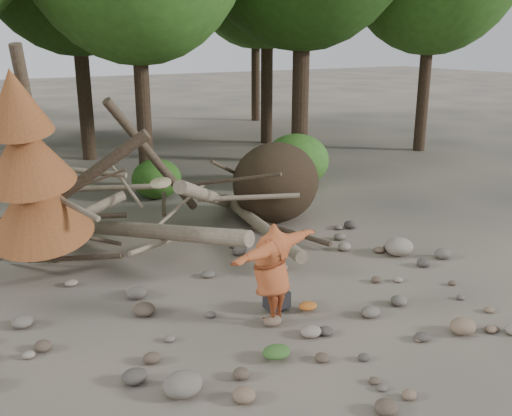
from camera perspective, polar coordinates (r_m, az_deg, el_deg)
ground at (r=9.58m, az=2.23°, el=-10.70°), size 120.00×120.00×0.00m
deadfall_pile at (r=13.63m, az=0.06°, el=2.04°), size 8.55×5.24×3.30m
dead_conifer at (r=10.90m, az=-21.63°, el=3.37°), size 2.06×2.16×4.35m
bush_mid at (r=16.37m, az=-9.91°, el=2.90°), size 1.40×1.40×1.12m
bush_right at (r=17.48m, az=4.04°, el=4.80°), size 2.00×2.00×1.60m
frisbee_thrower at (r=8.98m, az=1.61°, el=-6.40°), size 2.84×1.15×2.45m
backpack at (r=9.70m, az=2.09°, el=-9.47°), size 0.42×0.30×0.27m
cloth_green at (r=8.37m, az=2.06°, el=-14.47°), size 0.42×0.35×0.16m
cloth_orange at (r=9.71m, az=5.20°, el=-9.99°), size 0.32×0.26×0.12m
boulder_front_left at (r=7.69m, az=-7.33°, el=-17.08°), size 0.52×0.46×0.31m
boulder_front_right at (r=9.55m, az=19.98°, el=-11.05°), size 0.41×0.37×0.25m
boulder_mid_right at (r=12.37m, az=14.12°, el=-3.77°), size 0.62×0.55×0.37m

